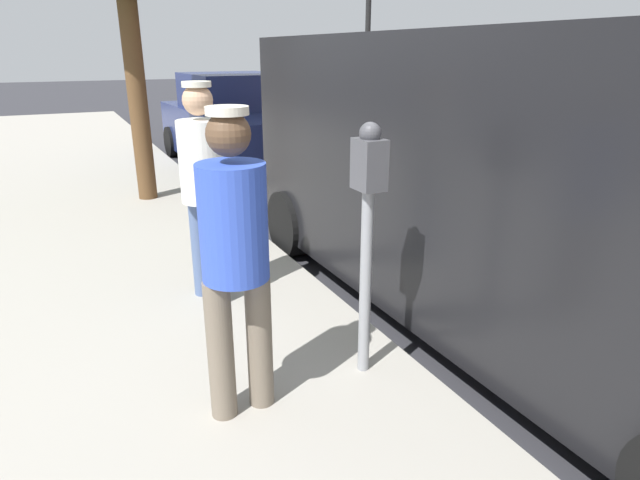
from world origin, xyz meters
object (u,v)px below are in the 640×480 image
at_px(parking_meter_near, 368,210).
at_px(pedestrian_in_white, 204,181).
at_px(pedestrian_in_blue, 235,251).
at_px(parked_van, 519,177).
at_px(parked_sedan_behind, 239,126).

height_order(parking_meter_near, pedestrian_in_white, pedestrian_in_white).
bearing_deg(pedestrian_in_blue, parked_van, -170.69).
xyz_separation_m(parked_van, parked_sedan_behind, (-0.01, -6.61, -0.41)).
relative_size(parking_meter_near, pedestrian_in_blue, 0.93).
bearing_deg(pedestrian_in_white, parked_sedan_behind, -110.59).
bearing_deg(parked_sedan_behind, pedestrian_in_blue, 71.78).
height_order(pedestrian_in_white, parked_van, parked_van).
bearing_deg(pedestrian_in_white, pedestrian_in_blue, 81.23).
distance_m(parking_meter_near, pedestrian_in_blue, 0.80).
relative_size(parked_van, parked_sedan_behind, 1.17).
distance_m(pedestrian_in_blue, parked_sedan_behind, 7.36).
distance_m(parking_meter_near, parked_van, 1.54).
relative_size(parking_meter_near, parked_van, 0.29).
bearing_deg(pedestrian_in_blue, parked_sedan_behind, -108.22).
relative_size(pedestrian_in_blue, pedestrian_in_white, 0.98).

